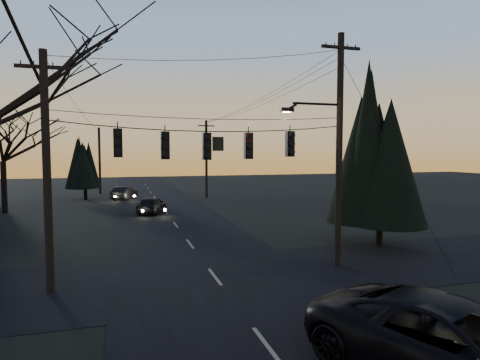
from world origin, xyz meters
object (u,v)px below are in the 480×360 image
object	(u,v)px
utility_pole_right	(337,266)
utility_pole_left	(51,292)
evergreen_right	(381,155)
sedan_oncoming_a	(152,205)
utility_pole_far_r	(207,198)
utility_pole_far_l	(100,194)
suv_near	(456,346)
sedan_oncoming_b	(125,193)

from	to	relation	value
utility_pole_right	utility_pole_left	distance (m)	11.50
utility_pole_left	evergreen_right	distance (m)	16.76
evergreen_right	sedan_oncoming_a	bearing A→B (deg)	126.37
utility_pole_left	utility_pole_far_r	size ratio (longest dim) A/B	1.00
utility_pole_right	utility_pole_far_r	world-z (taller)	utility_pole_right
utility_pole_far_l	suv_near	bearing A→B (deg)	-78.39
utility_pole_far_l	utility_pole_right	bearing A→B (deg)	-72.28
utility_pole_far_r	utility_pole_far_l	xyz separation A→B (m)	(-11.50, 8.00, 0.00)
sedan_oncoming_b	sedan_oncoming_a	bearing A→B (deg)	123.92
sedan_oncoming_a	utility_pole_far_r	bearing A→B (deg)	-103.65
utility_pole_right	sedan_oncoming_a	distance (m)	19.05
utility_pole_far_l	evergreen_right	bearing A→B (deg)	-64.46
evergreen_right	suv_near	distance (m)	14.05
suv_near	sedan_oncoming_b	size ratio (longest dim) A/B	1.56
utility_pole_far_r	sedan_oncoming_a	xyz separation A→B (m)	(-6.66, -10.17, 0.70)
suv_near	evergreen_right	bearing A→B (deg)	37.23
utility_pole_far_l	sedan_oncoming_b	size ratio (longest dim) A/B	1.95
utility_pole_far_l	suv_near	size ratio (longest dim) A/B	1.25
evergreen_right	suv_near	bearing A→B (deg)	-119.16
utility_pole_far_r	suv_near	world-z (taller)	utility_pole_far_r
utility_pole_right	evergreen_right	bearing A→B (deg)	35.01
sedan_oncoming_a	sedan_oncoming_b	distance (m)	11.30
utility_pole_far_r	sedan_oncoming_b	size ratio (longest dim) A/B	2.07
utility_pole_right	sedan_oncoming_a	bearing A→B (deg)	110.49
utility_pole_right	utility_pole_far_r	distance (m)	28.00
utility_pole_right	evergreen_right	distance (m)	7.11
utility_pole_left	sedan_oncoming_a	bearing A→B (deg)	74.82
utility_pole_far_l	evergreen_right	distance (m)	36.90
suv_near	utility_pole_far_l	bearing A→B (deg)	78.00
utility_pole_far_r	sedan_oncoming_b	xyz separation A→B (m)	(-8.70, 0.95, 0.68)
utility_pole_left	sedan_oncoming_b	bearing A→B (deg)	84.48
suv_near	utility_pole_far_r	bearing A→B (deg)	62.81
utility_pole_left	sedan_oncoming_a	size ratio (longest dim) A/B	2.08
utility_pole_left	suv_near	bearing A→B (deg)	-43.67
utility_pole_left	utility_pole_far_l	bearing A→B (deg)	90.00
utility_pole_right	sedan_oncoming_b	world-z (taller)	utility_pole_right
utility_pole_right	sedan_oncoming_b	distance (m)	30.24
sedan_oncoming_a	evergreen_right	bearing A→B (deg)	145.96
utility_pole_far_l	suv_near	distance (m)	45.73
utility_pole_right	utility_pole_left	world-z (taller)	utility_pole_right
utility_pole_far_l	sedan_oncoming_a	bearing A→B (deg)	-75.09
evergreen_right	sedan_oncoming_b	xyz separation A→B (m)	(-12.97, 25.96, -4.16)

